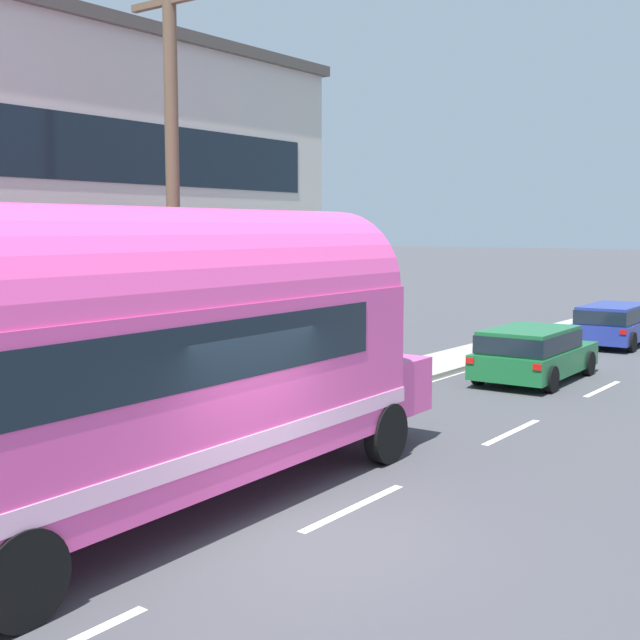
# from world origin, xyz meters

# --- Properties ---
(ground_plane) EXTENTS (300.00, 300.00, 0.00)m
(ground_plane) POSITION_xyz_m (0.00, 0.00, 0.00)
(ground_plane) COLOR #424247
(lane_markings) EXTENTS (3.91, 80.00, 0.01)m
(lane_markings) POSITION_xyz_m (-2.66, 12.52, 0.00)
(lane_markings) COLOR silver
(lane_markings) RESTS_ON ground
(sidewalk_slab) EXTENTS (1.85, 90.00, 0.15)m
(sidewalk_slab) POSITION_xyz_m (-4.71, 10.00, 0.07)
(sidewalk_slab) COLOR #9E9B93
(sidewalk_slab) RESTS_ON ground
(utility_pole) EXTENTS (1.80, 0.24, 8.50)m
(utility_pole) POSITION_xyz_m (-4.56, 2.34, 4.42)
(utility_pole) COLOR brown
(utility_pole) RESTS_ON ground
(painted_bus) EXTENTS (2.84, 11.50, 4.12)m
(painted_bus) POSITION_xyz_m (-1.86, -1.02, 2.30)
(painted_bus) COLOR #EA4C9E
(painted_bus) RESTS_ON ground
(car_lead) EXTENTS (2.12, 4.33, 1.37)m
(car_lead) POSITION_xyz_m (-1.78, 11.93, 0.78)
(car_lead) COLOR #196633
(car_lead) RESTS_ON ground
(car_second) EXTENTS (2.02, 4.46, 1.37)m
(car_second) POSITION_xyz_m (-2.10, 19.71, 0.79)
(car_second) COLOR navy
(car_second) RESTS_ON ground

